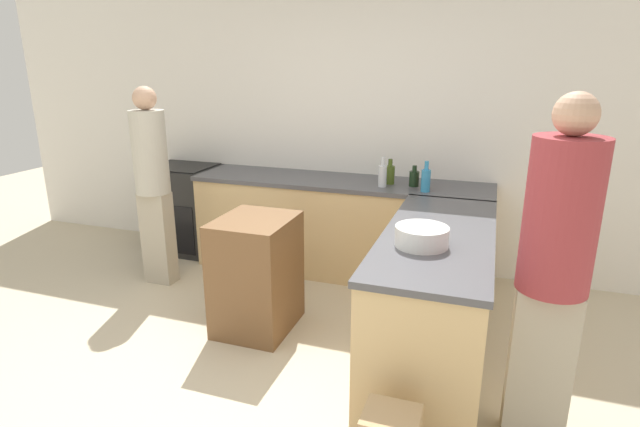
% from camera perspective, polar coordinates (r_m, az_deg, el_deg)
% --- Properties ---
extents(ground_plane, '(14.00, 14.00, 0.00)m').
position_cam_1_polar(ground_plane, '(3.32, -8.76, -19.46)').
color(ground_plane, beige).
extents(wall_back, '(8.00, 0.06, 2.70)m').
position_cam_1_polar(wall_back, '(4.92, 3.55, 9.74)').
color(wall_back, white).
rests_on(wall_back, ground_plane).
extents(counter_back, '(2.78, 0.69, 0.91)m').
position_cam_1_polar(counter_back, '(4.78, 2.19, -1.44)').
color(counter_back, '#D6B27A').
rests_on(counter_back, ground_plane).
extents(counter_peninsula, '(0.69, 1.84, 0.91)m').
position_cam_1_polar(counter_peninsula, '(3.47, 12.95, -9.22)').
color(counter_peninsula, '#D6B27A').
rests_on(counter_peninsula, ground_plane).
extents(range_oven, '(0.70, 0.60, 0.92)m').
position_cam_1_polar(range_oven, '(5.55, -15.24, 0.59)').
color(range_oven, black).
rests_on(range_oven, ground_plane).
extents(island_table, '(0.53, 0.62, 0.87)m').
position_cam_1_polar(island_table, '(3.80, -7.26, -6.88)').
color(island_table, brown).
rests_on(island_table, ground_plane).
extents(mixing_bowl, '(0.32, 0.32, 0.12)m').
position_cam_1_polar(mixing_bowl, '(3.01, 11.54, -2.57)').
color(mixing_bowl, white).
rests_on(mixing_bowl, counter_peninsula).
extents(wine_bottle_dark, '(0.09, 0.09, 0.18)m').
position_cam_1_polar(wine_bottle_dark, '(4.47, 10.70, 4.00)').
color(wine_bottle_dark, black).
rests_on(wine_bottle_dark, counter_back).
extents(hot_sauce_bottle, '(0.08, 0.08, 0.19)m').
position_cam_1_polar(hot_sauce_bottle, '(4.40, 12.03, 3.76)').
color(hot_sauce_bottle, red).
rests_on(hot_sauce_bottle, counter_back).
extents(vinegar_bottle_clear, '(0.07, 0.07, 0.26)m').
position_cam_1_polar(vinegar_bottle_clear, '(4.40, 7.15, 4.37)').
color(vinegar_bottle_clear, silver).
rests_on(vinegar_bottle_clear, counter_back).
extents(dish_soap_bottle, '(0.08, 0.08, 0.26)m').
position_cam_1_polar(dish_soap_bottle, '(4.29, 12.00, 3.81)').
color(dish_soap_bottle, '#338CBF').
rests_on(dish_soap_bottle, counter_back).
extents(olive_oil_bottle, '(0.08, 0.08, 0.23)m').
position_cam_1_polar(olive_oil_bottle, '(4.52, 8.00, 4.48)').
color(olive_oil_bottle, '#475B1E').
rests_on(olive_oil_bottle, counter_back).
extents(person_by_range, '(0.30, 0.30, 1.77)m').
position_cam_1_polar(person_by_range, '(4.64, -18.60, 3.77)').
color(person_by_range, '#ADA38E').
rests_on(person_by_range, ground_plane).
extents(person_at_peninsula, '(0.34, 0.34, 1.84)m').
position_cam_1_polar(person_at_peninsula, '(2.70, 25.15, -5.51)').
color(person_at_peninsula, '#ADA38E').
rests_on(person_at_peninsula, ground_plane).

